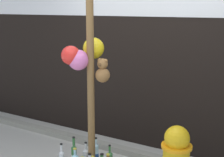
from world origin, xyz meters
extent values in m
cube|color=black|center=(0.00, 1.52, 1.95)|extent=(10.00, 0.20, 3.90)
cube|color=silver|center=(-0.35, 1.41, 1.94)|extent=(5.41, 0.01, 0.30)
cube|color=gray|center=(0.00, 1.05, 0.04)|extent=(8.00, 0.12, 0.08)
cylinder|color=brown|center=(-0.21, 0.33, 1.36)|extent=(0.08, 0.08, 2.72)
sphere|color=#D66BB2|center=(-0.32, 0.25, 1.37)|extent=(0.22, 0.22, 0.22)
sphere|color=red|center=(-0.38, 0.20, 1.42)|extent=(0.21, 0.21, 0.21)
sphere|color=yellow|center=(-0.28, 0.48, 1.47)|extent=(0.24, 0.24, 0.24)
sphere|color=brown|center=(-0.10, 0.40, 1.20)|extent=(0.16, 0.16, 0.16)
sphere|color=brown|center=(-0.10, 0.40, 1.32)|extent=(0.12, 0.12, 0.12)
sphere|color=brown|center=(-0.14, 0.40, 1.36)|extent=(0.05, 0.05, 0.05)
sphere|color=brown|center=(-0.07, 0.40, 1.36)|extent=(0.05, 0.05, 0.05)
sphere|color=brown|center=(-0.10, 0.35, 1.32)|extent=(0.04, 0.04, 0.04)
cylinder|color=orange|center=(0.80, 0.26, 0.64)|extent=(0.29, 0.29, 0.03)
sphere|color=gold|center=(0.80, 0.26, 0.72)|extent=(0.24, 0.24, 0.24)
cylinder|color=black|center=(-0.13, 0.17, 0.36)|extent=(0.04, 0.04, 0.01)
cone|color=silver|center=(-0.36, 0.42, 0.26)|extent=(0.07, 0.07, 0.03)
cylinder|color=silver|center=(-0.36, 0.42, 0.31)|extent=(0.03, 0.03, 0.07)
cylinder|color=black|center=(-0.36, 0.42, 0.35)|extent=(0.03, 0.03, 0.01)
cylinder|color=gold|center=(0.03, 0.28, 0.36)|extent=(0.04, 0.04, 0.01)
cone|color=#93CCE0|center=(-0.39, 0.24, 0.26)|extent=(0.08, 0.08, 0.03)
cylinder|color=#93CCE0|center=(-0.39, 0.24, 0.30)|extent=(0.03, 0.03, 0.05)
cylinder|color=gold|center=(-0.39, 0.24, 0.34)|extent=(0.04, 0.04, 0.01)
cylinder|color=#B2DBEA|center=(-0.29, 0.52, 0.15)|extent=(0.07, 0.07, 0.30)
cone|color=#B2DBEA|center=(-0.29, 0.52, 0.31)|extent=(0.07, 0.07, 0.03)
cylinder|color=#B2DBEA|center=(-0.29, 0.52, 0.35)|extent=(0.03, 0.03, 0.06)
cylinder|color=#1E478C|center=(-0.29, 0.52, 0.14)|extent=(0.07, 0.07, 0.11)
cylinder|color=black|center=(-0.29, 0.52, 0.39)|extent=(0.04, 0.04, 0.01)
cone|color=#337038|center=(-0.49, 0.36, 0.30)|extent=(0.06, 0.06, 0.03)
cylinder|color=#337038|center=(-0.49, 0.36, 0.36)|extent=(0.03, 0.03, 0.10)
cylinder|color=black|center=(-0.49, 0.36, 0.41)|extent=(0.03, 0.03, 0.01)
cone|color=#337038|center=(-0.04, 0.43, 0.30)|extent=(0.07, 0.07, 0.03)
cylinder|color=#337038|center=(-0.04, 0.43, 0.34)|extent=(0.02, 0.02, 0.07)
cylinder|color=black|center=(-0.04, 0.43, 0.38)|extent=(0.03, 0.03, 0.01)
cylinder|color=black|center=(-0.08, 0.34, 0.30)|extent=(0.04, 0.04, 0.01)
cylinder|color=gold|center=(-0.03, 0.08, 0.39)|extent=(0.03, 0.03, 0.01)
cone|color=silver|center=(-0.57, 0.23, 0.26)|extent=(0.06, 0.06, 0.03)
cylinder|color=silver|center=(-0.57, 0.23, 0.31)|extent=(0.03, 0.03, 0.08)
cylinder|color=black|center=(-0.57, 0.23, 0.36)|extent=(0.03, 0.03, 0.01)
cube|color=#8C99B2|center=(0.06, 1.10, 0.00)|extent=(0.09, 0.13, 0.01)
camera|label=1|loc=(1.74, -2.50, 1.92)|focal=52.22mm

